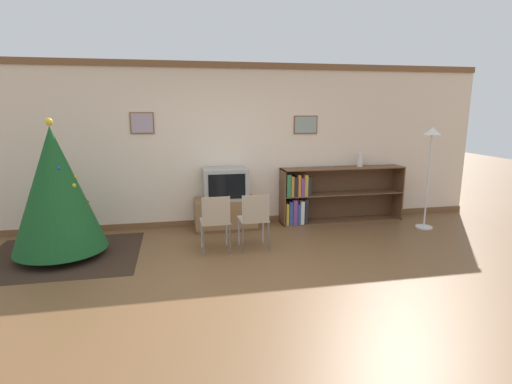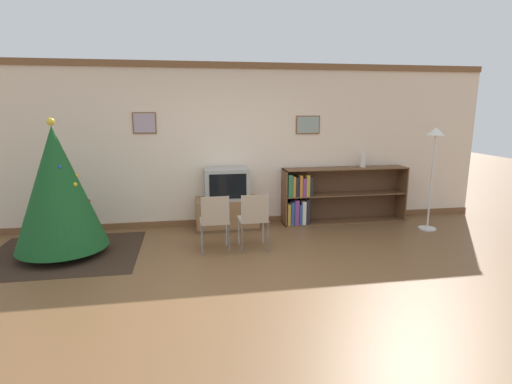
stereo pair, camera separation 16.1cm
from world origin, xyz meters
TOP-DOWN VIEW (x-y plane):
  - ground_plane at (0.00, 0.00)m, footprint 24.00×24.00m
  - wall_back at (0.00, 2.54)m, footprint 9.13×0.11m
  - area_rug at (-2.39, 1.40)m, footprint 2.01×1.72m
  - christmas_tree at (-2.39, 1.40)m, footprint 1.19×1.19m
  - tv_console at (-0.06, 2.22)m, footprint 1.01×0.50m
  - television at (-0.06, 2.22)m, footprint 0.71×0.49m
  - folding_chair_left at (-0.33, 1.12)m, footprint 0.40×0.40m
  - folding_chair_right at (0.21, 1.12)m, footprint 0.40×0.40m
  - bookshelf at (1.64, 2.30)m, footprint 2.19×0.36m
  - vase at (2.34, 2.33)m, footprint 0.10×0.10m
  - standing_lamp at (3.21, 1.61)m, footprint 0.28×0.28m

SIDE VIEW (x-z plane):
  - ground_plane at x=0.00m, z-range 0.00..0.00m
  - area_rug at x=-2.39m, z-range 0.00..0.01m
  - tv_console at x=-0.06m, z-range 0.00..0.51m
  - bookshelf at x=1.64m, z-range -0.02..0.94m
  - folding_chair_left at x=-0.33m, z-range 0.06..0.88m
  - folding_chair_right at x=0.21m, z-range 0.06..0.88m
  - television at x=-0.06m, z-range 0.51..1.02m
  - christmas_tree at x=-2.39m, z-range 0.00..1.85m
  - vase at x=2.34m, z-range 0.96..1.21m
  - standing_lamp at x=3.21m, z-range 0.45..2.12m
  - wall_back at x=0.00m, z-range 0.00..2.70m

